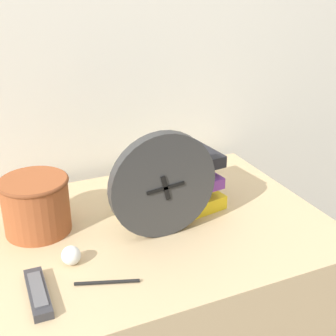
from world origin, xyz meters
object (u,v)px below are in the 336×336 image
object	(u,v)px
desk_clock	(163,186)
basket	(36,203)
book_stack	(174,181)
pen	(107,282)
tv_remote	(38,293)
crumpled_paper_ball	(71,255)

from	to	relation	value
desk_clock	basket	size ratio (longest dim) A/B	1.56
book_stack	pen	distance (m)	0.39
desk_clock	basket	bearing A→B (deg)	152.73
book_stack	basket	xyz separation A→B (m)	(-0.38, 0.03, -0.00)
desk_clock	pen	xyz separation A→B (m)	(-0.20, -0.14, -0.14)
basket	tv_remote	distance (m)	0.29
crumpled_paper_ball	pen	bearing A→B (deg)	-63.14
crumpled_paper_ball	pen	distance (m)	0.12
desk_clock	crumpled_paper_ball	size ratio (longest dim) A/B	6.09
basket	crumpled_paper_ball	bearing A→B (deg)	-76.54
book_stack	basket	distance (m)	0.38
basket	tv_remote	world-z (taller)	basket
tv_remote	pen	size ratio (longest dim) A/B	1.16
desk_clock	book_stack	world-z (taller)	desk_clock
basket	pen	xyz separation A→B (m)	(0.10, -0.29, -0.08)
crumpled_paper_ball	basket	bearing A→B (deg)	103.46
book_stack	pen	world-z (taller)	book_stack
tv_remote	crumpled_paper_ball	size ratio (longest dim) A/B	3.51
crumpled_paper_ball	pen	world-z (taller)	crumpled_paper_ball
desk_clock	crumpled_paper_ball	xyz separation A→B (m)	(-0.25, -0.03, -0.12)
desk_clock	tv_remote	bearing A→B (deg)	-160.50
tv_remote	pen	bearing A→B (deg)	-6.47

